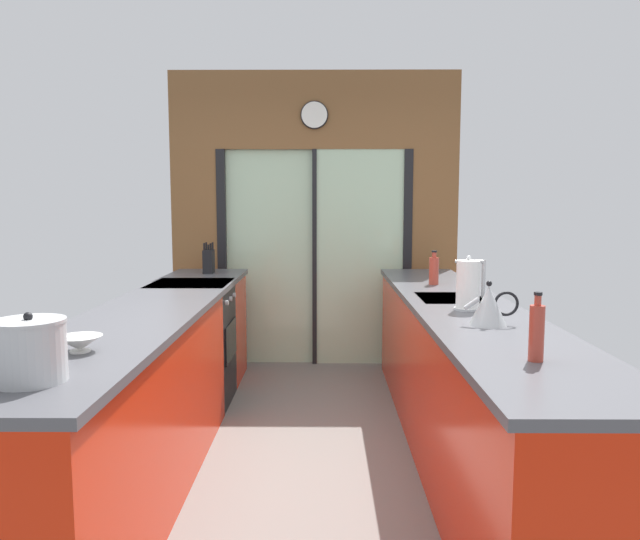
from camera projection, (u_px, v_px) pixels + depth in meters
The scene contains 13 objects.
ground_plane at pixel (310, 436), 3.97m from camera, with size 5.04×7.60×0.02m, color slate.
back_wall_unit at pixel (315, 202), 5.59m from camera, with size 2.64×0.12×2.70m.
left_counter_run at pixel (149, 387), 3.46m from camera, with size 0.62×3.80×0.92m.
right_counter_run at pixel (461, 380), 3.61m from camera, with size 0.62×3.80×0.92m.
sink_faucet at pixel (478, 272), 3.79m from camera, with size 0.19×0.02×0.24m.
oven_range at pixel (192, 344), 4.57m from camera, with size 0.60×0.60×0.92m.
mixing_bowl at pixel (80, 343), 2.42m from camera, with size 0.18×0.18×0.07m.
knife_block at pixel (209, 261), 5.12m from camera, with size 0.09×0.14×0.26m.
stock_pot at pixel (30, 351), 2.01m from camera, with size 0.24×0.24×0.24m.
kettle at pixel (489, 306), 2.94m from camera, with size 0.27×0.18×0.22m.
soap_bottle_near at pixel (537, 332), 2.28m from camera, with size 0.06×0.06×0.26m.
soap_bottle_far at pixel (434, 270), 4.41m from camera, with size 0.07×0.07×0.25m.
paper_towel_roll at pixel (468, 285), 3.36m from camera, with size 0.15×0.15×0.31m.
Camera 1 is at (0.09, -3.22, 1.52)m, focal length 33.98 mm.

